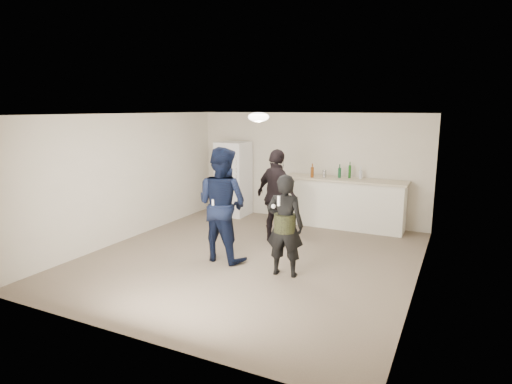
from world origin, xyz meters
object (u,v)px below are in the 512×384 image
at_px(spectator, 277,196).
at_px(shaker, 324,174).
at_px(woman, 285,226).
at_px(counter, 343,204).
at_px(man, 222,204).
at_px(fridge, 233,179).

bearing_deg(spectator, shaker, -80.72).
bearing_deg(spectator, woman, 143.00).
bearing_deg(spectator, counter, -93.42).
relative_size(counter, man, 1.32).
height_order(fridge, shaker, fridge).
relative_size(shaker, spectator, 0.09).
bearing_deg(spectator, man, 96.24).
height_order(man, spectator, man).
relative_size(shaker, man, 0.09).
xyz_separation_m(man, spectator, (0.45, 1.31, -0.07)).
relative_size(counter, fridge, 1.44).
xyz_separation_m(fridge, spectator, (1.82, -1.56, 0.02)).
xyz_separation_m(man, woman, (1.24, -0.20, -0.17)).
bearing_deg(counter, man, -114.64).
distance_m(shaker, woman, 3.14).
bearing_deg(fridge, woman, -49.58).
relative_size(counter, shaker, 15.29).
xyz_separation_m(fridge, woman, (2.61, -3.07, -0.09)).
xyz_separation_m(shaker, woman, (0.33, -3.10, -0.37)).
height_order(counter, shaker, shaker).
xyz_separation_m(fridge, shaker, (2.28, 0.03, 0.28)).
height_order(man, woman, man).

